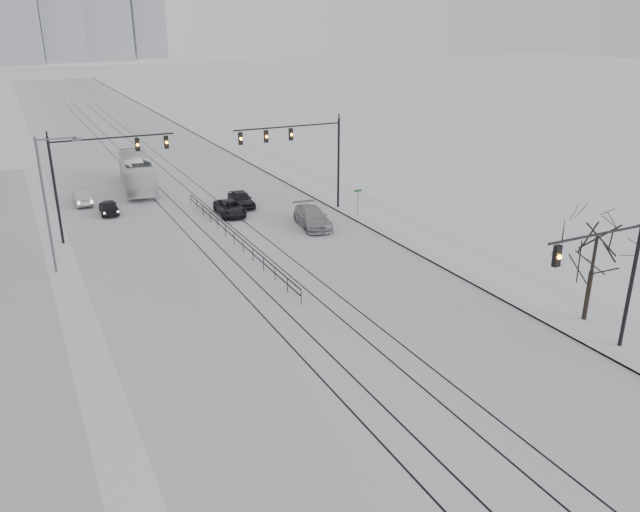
{
  "coord_description": "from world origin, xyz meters",
  "views": [
    {
      "loc": [
        -13.9,
        -12.44,
        15.65
      ],
      "look_at": [
        0.85,
        17.22,
        3.2
      ],
      "focal_mm": 35.0,
      "sensor_mm": 36.0,
      "label": 1
    }
  ],
  "objects": [
    {
      "name": "street_sign",
      "position": [
        11.8,
        32.0,
        1.61
      ],
      "size": [
        0.7,
        0.06,
        2.4
      ],
      "color": "#595B60",
      "rests_on": "ground"
    },
    {
      "name": "sedan_nb_right",
      "position": [
        7.13,
        31.21,
        0.78
      ],
      "size": [
        2.96,
        5.62,
        1.55
      ],
      "primitive_type": "imported",
      "rotation": [
        0.0,
        0.0,
        -0.15
      ],
      "color": "#999CA0",
      "rests_on": "ground"
    },
    {
      "name": "street_light_west",
      "position": [
        -12.2,
        30.0,
        5.21
      ],
      "size": [
        2.73,
        0.25,
        9.0
      ],
      "color": "#595B60",
      "rests_on": "ground"
    },
    {
      "name": "sedan_sb_inner",
      "position": [
        -7.13,
        42.37,
        0.64
      ],
      "size": [
        1.7,
        3.81,
        1.27
      ],
      "primitive_type": "imported",
      "rotation": [
        0.0,
        0.0,
        3.09
      ],
      "color": "black",
      "rests_on": "ground"
    },
    {
      "name": "bare_tree",
      "position": [
        13.2,
        9.0,
        4.49
      ],
      "size": [
        4.4,
        4.4,
        6.1
      ],
      "color": "black",
      "rests_on": "ground"
    },
    {
      "name": "tram_rails",
      "position": [
        -0.0,
        40.0,
        0.02
      ],
      "size": [
        5.3,
        180.0,
        0.01
      ],
      "color": "black",
      "rests_on": "ground"
    },
    {
      "name": "sedan_nb_far",
      "position": [
        3.96,
        39.39,
        0.7
      ],
      "size": [
        1.76,
        4.17,
        1.41
      ],
      "primitive_type": "imported",
      "rotation": [
        0.0,
        0.0,
        -0.03
      ],
      "color": "black",
      "rests_on": "ground"
    },
    {
      "name": "box_truck",
      "position": [
        -3.11,
        50.2,
        1.65
      ],
      "size": [
        4.06,
        12.05,
        3.29
      ],
      "primitive_type": "imported",
      "rotation": [
        0.0,
        0.0,
        3.03
      ],
      "color": "white",
      "rests_on": "ground"
    },
    {
      "name": "curb",
      "position": [
        11.05,
        60.0,
        0.06
      ],
      "size": [
        0.1,
        260.0,
        0.12
      ],
      "primitive_type": "cube",
      "color": "gray",
      "rests_on": "ground"
    },
    {
      "name": "sedan_nb_front",
      "position": [
        2.19,
        37.36,
        0.62
      ],
      "size": [
        2.29,
        4.56,
        1.24
      ],
      "primitive_type": "imported",
      "rotation": [
        0.0,
        0.0,
        -0.05
      ],
      "color": "black",
      "rests_on": "ground"
    },
    {
      "name": "traffic_mast_nw",
      "position": [
        -8.52,
        36.0,
        5.57
      ],
      "size": [
        9.1,
        0.37,
        8.0
      ],
      "color": "black",
      "rests_on": "ground"
    },
    {
      "name": "traffic_mast_ne",
      "position": [
        8.15,
        34.99,
        5.76
      ],
      "size": [
        9.6,
        0.37,
        8.0
      ],
      "color": "black",
      "rests_on": "ground"
    },
    {
      "name": "sedan_sb_outer",
      "position": [
        -8.8,
        46.63,
        0.69
      ],
      "size": [
        1.49,
        4.19,
        1.38
      ],
      "primitive_type": "imported",
      "rotation": [
        0.0,
        0.0,
        3.15
      ],
      "color": "#B4B6BC",
      "rests_on": "ground"
    },
    {
      "name": "median_fence",
      "position": [
        0.0,
        30.0,
        0.53
      ],
      "size": [
        0.06,
        24.0,
        1.0
      ],
      "color": "black",
      "rests_on": "ground"
    },
    {
      "name": "ground",
      "position": [
        0.0,
        0.0,
        0.0
      ],
      "size": [
        500.0,
        500.0,
        0.0
      ],
      "primitive_type": "plane",
      "color": "white",
      "rests_on": "ground"
    },
    {
      "name": "sidewalk_east",
      "position": [
        13.5,
        60.0,
        0.08
      ],
      "size": [
        5.0,
        260.0,
        0.16
      ],
      "primitive_type": "cube",
      "color": "white",
      "rests_on": "ground"
    },
    {
      "name": "traffic_mast_near",
      "position": [
        10.79,
        6.0,
        4.56
      ],
      "size": [
        6.1,
        0.37,
        7.0
      ],
      "color": "black",
      "rests_on": "ground"
    },
    {
      "name": "road",
      "position": [
        0.0,
        60.0,
        0.01
      ],
      "size": [
        22.0,
        260.0,
        0.02
      ],
      "primitive_type": "cube",
      "color": "silver",
      "rests_on": "ground"
    }
  ]
}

